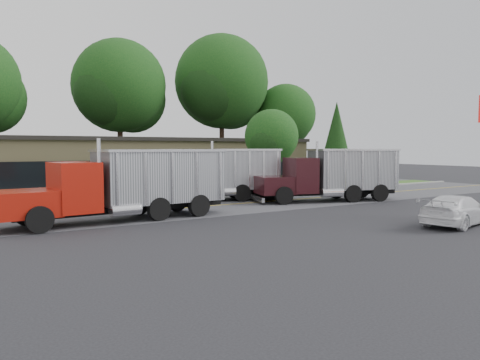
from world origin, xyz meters
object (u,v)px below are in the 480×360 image
object	(u,v)px
dump_truck_blue	(230,173)
dump_truck_maroon	(335,173)
dump_truck_red	(132,182)
rally_car	(457,210)

from	to	relation	value
dump_truck_blue	dump_truck_maroon	size ratio (longest dim) A/B	0.81
dump_truck_red	dump_truck_blue	bearing A→B (deg)	-155.09
dump_truck_blue	dump_truck_maroon	world-z (taller)	same
dump_truck_red	dump_truck_maroon	size ratio (longest dim) A/B	1.15
dump_truck_red	dump_truck_blue	size ratio (longest dim) A/B	1.41
dump_truck_maroon	dump_truck_red	bearing A→B (deg)	19.41
dump_truck_maroon	dump_truck_blue	bearing A→B (deg)	-19.76
dump_truck_blue	rally_car	bearing A→B (deg)	122.12
dump_truck_blue	dump_truck_maroon	bearing A→B (deg)	161.74
dump_truck_blue	rally_car	size ratio (longest dim) A/B	1.66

